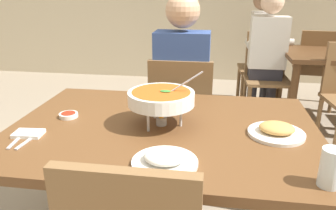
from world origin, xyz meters
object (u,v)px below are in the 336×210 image
diner_main (182,79)px  appetizer_plate (276,131)px  chair_bg_corner (316,65)px  sauce_dish (69,115)px  drink_glass (331,170)px  dining_table_far (336,66)px  chair_bg_middle (267,63)px  rice_plate (165,160)px  dining_table_main (163,145)px  patron_bg_middle (263,42)px  chair_bg_left (266,71)px  chair_diner_main (181,112)px  patron_bg_left (267,49)px  curry_bowl (161,98)px

diner_main → appetizer_plate: 0.97m
diner_main → chair_bg_corner: bearing=50.8°
sauce_dish → diner_main: bearing=58.4°
drink_glass → dining_table_far: 2.50m
sauce_dish → drink_glass: (1.08, -0.43, 0.05)m
chair_bg_middle → chair_bg_corner: (0.53, -0.05, 0.00)m
chair_bg_middle → appetizer_plate: bearing=-97.0°
rice_plate → appetizer_plate: same height
rice_plate → drink_glass: 0.54m
dining_table_main → drink_glass: bearing=-32.8°
chair_bg_middle → patron_bg_middle: (-0.07, 0.03, 0.24)m
chair_bg_left → patron_bg_middle: (-0.01, 0.43, 0.24)m
rice_plate → dining_table_far: bearing=60.4°
chair_diner_main → sauce_dish: size_ratio=10.00×
sauce_dish → patron_bg_left: bearing=59.2°
dining_table_main → sauce_dish: sauce_dish is taller
chair_bg_corner → drink_glass: bearing=-104.5°
dining_table_far → chair_bg_corner: (-0.05, 0.46, -0.10)m
dining_table_main → curry_bowl: (-0.01, 0.02, 0.22)m
appetizer_plate → patron_bg_left: bearing=83.8°
chair_diner_main → chair_bg_middle: bearing=64.9°
chair_diner_main → chair_bg_left: (0.74, 1.31, 0.00)m
diner_main → curry_bowl: diner_main is taller
appetizer_plate → chair_bg_corner: chair_bg_corner is taller
chair_bg_left → chair_bg_corner: 0.68m
chair_diner_main → dining_table_main: bearing=-90.0°
chair_diner_main → curry_bowl: bearing=-90.8°
appetizer_plate → chair_bg_left: chair_bg_left is taller
appetizer_plate → patron_bg_left: 2.08m
sauce_dish → chair_diner_main: bearing=57.2°
chair_diner_main → sauce_dish: chair_diner_main is taller
dining_table_far → patron_bg_left: patron_bg_left is taller
chair_diner_main → dining_table_far: chair_diner_main is taller
chair_bg_corner → appetizer_plate: bearing=-108.7°
chair_diner_main → chair_bg_middle: 1.89m
chair_diner_main → patron_bg_left: size_ratio=0.69×
sauce_dish → drink_glass: drink_glass is taller
dining_table_main → diner_main: bearing=90.0°
chair_bg_corner → dining_table_far: bearing=-84.3°
rice_plate → patron_bg_left: bearing=74.5°
diner_main → patron_bg_middle: bearing=66.7°
patron_bg_middle → rice_plate: bearing=-103.3°
dining_table_main → curry_bowl: 0.22m
curry_bowl → dining_table_main: bearing=-57.8°
chair_bg_left → chair_bg_middle: same height
dining_table_far → chair_bg_middle: (-0.57, 0.51, -0.10)m
sauce_dish → chair_bg_middle: chair_bg_middle is taller
diner_main → dining_table_far: 1.81m
chair_bg_left → patron_bg_middle: size_ratio=0.69×
dining_table_far → patron_bg_left: bearing=174.1°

